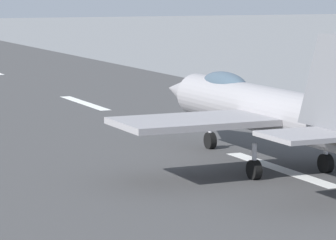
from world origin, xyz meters
TOP-DOWN VIEW (x-y plane):
  - ground_plane at (0.00, 0.00)m, footprint 400.00×400.00m
  - runway_strip at (-0.02, 0.00)m, footprint 240.00×26.00m
  - fighter_jet at (0.61, 0.36)m, footprint 17.57×13.39m

SIDE VIEW (x-z plane):
  - ground_plane at x=0.00m, z-range 0.00..0.00m
  - runway_strip at x=-0.02m, z-range 0.00..0.02m
  - fighter_jet at x=0.61m, z-range -0.39..5.23m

